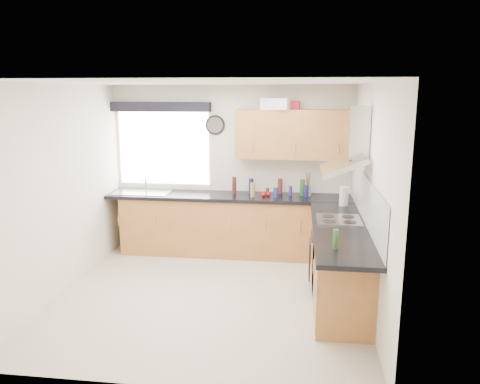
# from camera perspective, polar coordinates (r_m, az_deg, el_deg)

# --- Properties ---
(ground_plane) EXTENTS (3.60, 3.60, 0.00)m
(ground_plane) POSITION_cam_1_polar(r_m,az_deg,el_deg) (5.77, -3.63, -12.47)
(ground_plane) COLOR beige
(ceiling) EXTENTS (3.60, 3.60, 0.02)m
(ceiling) POSITION_cam_1_polar(r_m,az_deg,el_deg) (5.25, -4.00, 13.18)
(ceiling) COLOR white
(ceiling) RESTS_ON wall_back
(wall_back) EXTENTS (3.60, 0.02, 2.50)m
(wall_back) POSITION_cam_1_polar(r_m,az_deg,el_deg) (7.12, -1.02, 2.84)
(wall_back) COLOR silver
(wall_back) RESTS_ON ground_plane
(wall_front) EXTENTS (3.60, 0.02, 2.50)m
(wall_front) POSITION_cam_1_polar(r_m,az_deg,el_deg) (3.69, -9.22, -6.27)
(wall_front) COLOR silver
(wall_front) RESTS_ON ground_plane
(wall_left) EXTENTS (0.02, 3.60, 2.50)m
(wall_left) POSITION_cam_1_polar(r_m,az_deg,el_deg) (5.98, -20.98, 0.23)
(wall_left) COLOR silver
(wall_left) RESTS_ON ground_plane
(wall_right) EXTENTS (0.02, 3.60, 2.50)m
(wall_right) POSITION_cam_1_polar(r_m,az_deg,el_deg) (5.33, 15.54, -0.79)
(wall_right) COLOR silver
(wall_right) RESTS_ON ground_plane
(window) EXTENTS (1.40, 0.02, 1.10)m
(window) POSITION_cam_1_polar(r_m,az_deg,el_deg) (7.29, -9.27, 5.29)
(window) COLOR silver
(window) RESTS_ON wall_back
(window_blind) EXTENTS (1.50, 0.18, 0.14)m
(window_blind) POSITION_cam_1_polar(r_m,az_deg,el_deg) (7.16, -9.65, 10.21)
(window_blind) COLOR black
(window_blind) RESTS_ON wall_back
(splashback) EXTENTS (0.01, 3.00, 0.54)m
(splashback) POSITION_cam_1_polar(r_m,az_deg,el_deg) (5.63, 14.99, -0.80)
(splashback) COLOR white
(splashback) RESTS_ON wall_right
(base_cab_back) EXTENTS (3.00, 0.58, 0.86)m
(base_cab_back) POSITION_cam_1_polar(r_m,az_deg,el_deg) (7.03, -2.15, -4.13)
(base_cab_back) COLOR #965D2D
(base_cab_back) RESTS_ON ground_plane
(base_cab_corner) EXTENTS (0.60, 0.60, 0.86)m
(base_cab_corner) POSITION_cam_1_polar(r_m,az_deg,el_deg) (6.95, 11.01, -4.56)
(base_cab_corner) COLOR #965D2D
(base_cab_corner) RESTS_ON ground_plane
(base_cab_right) EXTENTS (0.58, 2.10, 0.86)m
(base_cab_right) POSITION_cam_1_polar(r_m,az_deg,el_deg) (5.67, 11.93, -8.47)
(base_cab_right) COLOR #965D2D
(base_cab_right) RESTS_ON ground_plane
(worktop_back) EXTENTS (3.60, 0.62, 0.05)m
(worktop_back) POSITION_cam_1_polar(r_m,az_deg,el_deg) (6.89, -1.37, -0.56)
(worktop_back) COLOR black
(worktop_back) RESTS_ON base_cab_back
(worktop_right) EXTENTS (0.62, 2.42, 0.05)m
(worktop_right) POSITION_cam_1_polar(r_m,az_deg,el_deg) (5.39, 12.15, -4.50)
(worktop_right) COLOR black
(worktop_right) RESTS_ON base_cab_right
(sink) EXTENTS (0.84, 0.46, 0.10)m
(sink) POSITION_cam_1_polar(r_m,az_deg,el_deg) (7.20, -11.89, 0.26)
(sink) COLOR #B1B1B1
(sink) RESTS_ON worktop_back
(oven) EXTENTS (0.56, 0.58, 0.85)m
(oven) POSITION_cam_1_polar(r_m,az_deg,el_deg) (5.82, 11.72, -8.00)
(oven) COLOR black
(oven) RESTS_ON ground_plane
(hob_plate) EXTENTS (0.52, 0.52, 0.01)m
(hob_plate) POSITION_cam_1_polar(r_m,az_deg,el_deg) (5.67, 11.93, -3.32)
(hob_plate) COLOR #B1B1B1
(hob_plate) RESTS_ON worktop_right
(extractor_hood) EXTENTS (0.52, 0.78, 0.66)m
(extractor_hood) POSITION_cam_1_polar(r_m,az_deg,el_deg) (5.51, 13.36, 5.23)
(extractor_hood) COLOR #B1B1B1
(extractor_hood) RESTS_ON wall_right
(upper_cabinets) EXTENTS (1.70, 0.35, 0.70)m
(upper_cabinets) POSITION_cam_1_polar(r_m,az_deg,el_deg) (6.80, 6.75, 6.99)
(upper_cabinets) COLOR #965D2D
(upper_cabinets) RESTS_ON wall_back
(washing_machine) EXTENTS (0.53, 0.51, 0.77)m
(washing_machine) POSITION_cam_1_polar(r_m,az_deg,el_deg) (7.21, -7.92, -4.21)
(washing_machine) COLOR silver
(washing_machine) RESTS_ON ground_plane
(wall_clock) EXTENTS (0.29, 0.04, 0.29)m
(wall_clock) POSITION_cam_1_polar(r_m,az_deg,el_deg) (7.04, -3.07, 8.15)
(wall_clock) COLOR black
(wall_clock) RESTS_ON wall_back
(casserole) EXTENTS (0.43, 0.35, 0.16)m
(casserole) POSITION_cam_1_polar(r_m,az_deg,el_deg) (6.73, 4.39, 10.66)
(casserole) COLOR silver
(casserole) RESTS_ON upper_cabinets
(storage_box) EXTENTS (0.26, 0.22, 0.11)m
(storage_box) POSITION_cam_1_polar(r_m,az_deg,el_deg) (6.87, 6.23, 10.46)
(storage_box) COLOR #AE1D2E
(storage_box) RESTS_ON upper_cabinets
(utensil_pot) EXTENTS (0.12, 0.12, 0.14)m
(utensil_pot) POSITION_cam_1_polar(r_m,az_deg,el_deg) (6.89, 8.24, 0.12)
(utensil_pot) COLOR gray
(utensil_pot) RESTS_ON worktop_back
(kitchen_roll) EXTENTS (0.12, 0.12, 0.26)m
(kitchen_roll) POSITION_cam_1_polar(r_m,az_deg,el_deg) (6.37, 12.55, -0.51)
(kitchen_roll) COLOR silver
(kitchen_roll) RESTS_ON worktop_right
(tomato_cluster) EXTENTS (0.15, 0.15, 0.06)m
(tomato_cluster) POSITION_cam_1_polar(r_m,az_deg,el_deg) (6.80, 3.09, -0.26)
(tomato_cluster) COLOR #AA060D
(tomato_cluster) RESTS_ON worktop_back
(jar_0) EXTENTS (0.06, 0.06, 0.26)m
(jar_0) POSITION_cam_1_polar(r_m,az_deg,el_deg) (6.93, -0.71, 0.81)
(jar_0) COLOR #3D1616
(jar_0) RESTS_ON worktop_back
(jar_1) EXTENTS (0.06, 0.06, 0.21)m
(jar_1) POSITION_cam_1_polar(r_m,az_deg,el_deg) (6.74, 1.55, 0.25)
(jar_1) COLOR olive
(jar_1) RESTS_ON worktop_back
(jar_2) EXTENTS (0.05, 0.05, 0.14)m
(jar_2) POSITION_cam_1_polar(r_m,az_deg,el_deg) (6.87, 6.18, 0.14)
(jar_2) COLOR navy
(jar_2) RESTS_ON worktop_back
(jar_3) EXTENTS (0.07, 0.07, 0.17)m
(jar_3) POSITION_cam_1_polar(r_m,az_deg,el_deg) (6.83, 8.07, 0.13)
(jar_3) COLOR #18164D
(jar_3) RESTS_ON worktop_back
(jar_4) EXTENTS (0.05, 0.05, 0.10)m
(jar_4) POSITION_cam_1_polar(r_m,az_deg,el_deg) (6.88, 3.36, 0.05)
(jar_4) COLOR #3F1D16
(jar_4) RESTS_ON worktop_back
(jar_5) EXTENTS (0.07, 0.07, 0.23)m
(jar_5) POSITION_cam_1_polar(r_m,az_deg,el_deg) (6.98, 4.90, 0.72)
(jar_5) COLOR #541E1F
(jar_5) RESTS_ON worktop_back
(jar_6) EXTENTS (0.06, 0.06, 0.14)m
(jar_6) POSITION_cam_1_polar(r_m,az_deg,el_deg) (6.72, 4.36, -0.08)
(jar_6) COLOR navy
(jar_6) RESTS_ON worktop_back
(jar_7) EXTENTS (0.07, 0.07, 0.22)m
(jar_7) POSITION_cam_1_polar(r_m,az_deg,el_deg) (6.99, 1.37, 0.75)
(jar_7) COLOR navy
(jar_7) RESTS_ON worktop_back
(jar_8) EXTENTS (0.07, 0.07, 0.24)m
(jar_8) POSITION_cam_1_polar(r_m,az_deg,el_deg) (6.89, 7.61, 0.55)
(jar_8) COLOR #224F1C
(jar_8) RESTS_ON worktop_back
(bottle_0) EXTENTS (0.05, 0.05, 0.19)m
(bottle_0) POSITION_cam_1_polar(r_m,az_deg,el_deg) (4.63, 11.59, -5.66)
(bottle_0) COLOR #2A5B20
(bottle_0) RESTS_ON worktop_right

